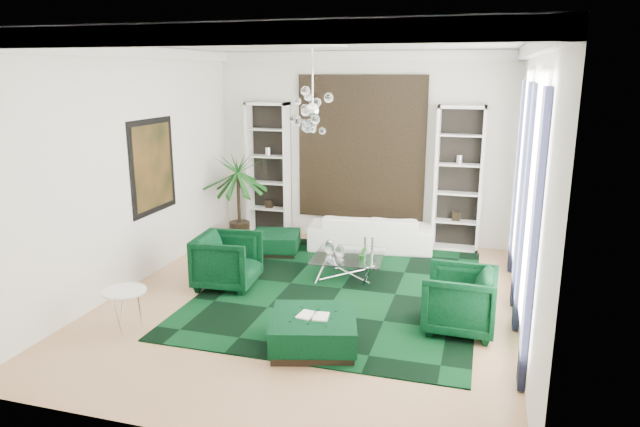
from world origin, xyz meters
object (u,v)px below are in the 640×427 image
(sofa, at_px, (371,232))
(armchair_left, at_px, (228,261))
(coffee_table, at_px, (349,266))
(ottoman_front, at_px, (314,332))
(armchair_right, at_px, (459,300))
(side_table, at_px, (126,310))
(palm, at_px, (238,185))
(ottoman_side, at_px, (275,243))

(sofa, height_order, armchair_left, armchair_left)
(coffee_table, distance_m, ottoman_front, 2.59)
(armchair_right, bearing_deg, side_table, -72.11)
(armchair_right, height_order, coffee_table, armchair_right)
(armchair_right, bearing_deg, coffee_table, -127.70)
(sofa, relative_size, ottoman_front, 2.24)
(armchair_right, bearing_deg, sofa, -148.45)
(armchair_left, xyz_separation_m, side_table, (-0.63, -1.86, -0.16))
(armchair_left, distance_m, side_table, 1.97)
(armchair_right, distance_m, coffee_table, 2.46)
(coffee_table, xyz_separation_m, ottoman_front, (0.16, -2.59, 0.01))
(side_table, xyz_separation_m, palm, (-0.27, 4.35, 0.88))
(sofa, distance_m, side_table, 5.12)
(sofa, distance_m, ottoman_side, 1.88)
(armchair_left, height_order, ottoman_front, armchair_left)
(armchair_left, relative_size, ottoman_side, 1.09)
(armchair_right, height_order, side_table, armchair_right)
(ottoman_side, bearing_deg, side_table, -101.35)
(coffee_table, height_order, ottoman_front, ottoman_front)
(sofa, xyz_separation_m, side_table, (-2.46, -4.49, -0.07))
(armchair_left, xyz_separation_m, armchair_right, (3.69, -0.61, -0.01))
(coffee_table, bearing_deg, palm, 150.27)
(sofa, height_order, side_table, sofa)
(ottoman_side, height_order, ottoman_front, ottoman_front)
(armchair_right, bearing_deg, armchair_left, -97.66)
(coffee_table, xyz_separation_m, side_table, (-2.42, -2.81, 0.08))
(ottoman_side, xyz_separation_m, ottoman_front, (1.83, -3.51, 0.02))
(sofa, xyz_separation_m, ottoman_side, (-1.71, -0.76, -0.15))
(armchair_right, xyz_separation_m, ottoman_front, (-1.74, -1.03, -0.22))
(armchair_right, xyz_separation_m, side_table, (-4.32, -1.25, -0.15))
(side_table, bearing_deg, ottoman_front, 4.87)
(ottoman_side, relative_size, side_table, 1.52)
(sofa, height_order, armchair_right, armchair_right)
(sofa, bearing_deg, armchair_right, 111.97)
(armchair_left, bearing_deg, palm, 15.21)
(armchair_right, relative_size, ottoman_side, 1.07)
(ottoman_side, bearing_deg, armchair_right, -34.84)
(armchair_left, bearing_deg, ottoman_side, -8.34)
(armchair_left, bearing_deg, armchair_right, -104.16)
(armchair_left, height_order, ottoman_side, armchair_left)
(ottoman_front, bearing_deg, palm, 124.66)
(side_table, height_order, palm, palm)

